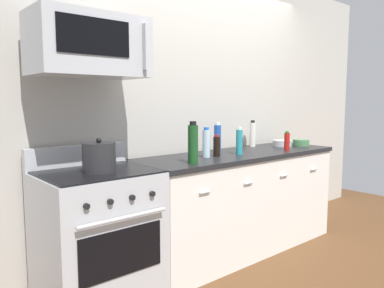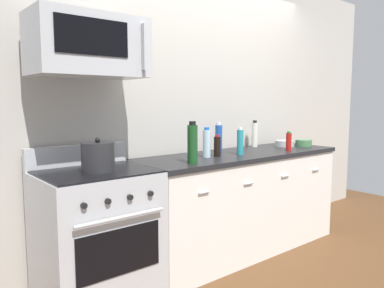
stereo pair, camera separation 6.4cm
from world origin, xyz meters
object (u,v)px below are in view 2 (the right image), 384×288
Objects in this scene: bottle_wine_green at (192,144)px; bottle_dish_soap at (240,142)px; bottle_soda_blue at (219,138)px; bowl_green_glaze at (304,143)px; range_oven at (97,235)px; microwave at (88,46)px; stockpot at (98,157)px; bottle_soy_sauce_dark at (217,146)px; bottle_hot_sauce_red at (289,142)px; bottle_vinegar_white at (255,134)px; bowl_steel_prep at (284,143)px; bottle_water_clear at (207,143)px.

bottle_dish_soap is at bearing 9.84° from bottle_wine_green.
bowl_green_glaze is at bearing -13.41° from bottle_soda_blue.
range_oven is 1.44× the size of microwave.
stockpot is at bearing -90.13° from microwave.
bottle_soy_sauce_dark is at bearing -1.82° from range_oven.
bottle_hot_sauce_red is 0.42m from bottle_vinegar_white.
bottle_soda_blue is 1.00× the size of bottle_vinegar_white.
bottle_soy_sauce_dark reaches higher than bowl_green_glaze.
microwave is 1.52m from bottle_dish_soap.
bottle_dish_soap is 0.62m from bottle_vinegar_white.
bowl_steel_prep is (0.26, -0.18, -0.10)m from bottle_vinegar_white.
bottle_soda_blue is 1.03m from bowl_green_glaze.
bottle_soda_blue reaches higher than bowl_green_glaze.
bottle_wine_green is at bearing -15.21° from range_oven.
microwave is 4.03× the size of bottle_soy_sauce_dark.
bottle_wine_green is 1.40× the size of stockpot.
bottle_hot_sauce_red is at bearing -11.39° from bottle_water_clear.
bowl_steel_prep is (2.14, 0.05, 0.48)m from range_oven.
microwave reaches higher than range_oven.
bottle_soda_blue is at bearing 166.59° from bowl_green_glaze.
stockpot is at bearing 179.68° from bowl_green_glaze.
stockpot is (-1.10, -0.02, 0.01)m from bottle_soy_sauce_dark.
bottle_water_clear is 0.36m from bottle_soda_blue.
bottle_water_clear is 0.34m from bottle_dish_soap.
bottle_soda_blue reaches higher than bottle_soy_sauce_dark.
bottle_water_clear is 1.37× the size of bottle_hot_sauce_red.
range_oven is at bearing 164.79° from bottle_wine_green.
bottle_wine_green is at bearing -18.57° from microwave.
bottle_hot_sauce_red and bottle_soy_sauce_dark have the same top height.
bowl_steel_prep is at bearing 146.45° from bowl_green_glaze.
bottle_wine_green is 1.17× the size of bottle_vinegar_white.
bottle_hot_sauce_red is (1.88, -0.19, 0.54)m from range_oven.
bottle_vinegar_white is at bearing 91.71° from bottle_hot_sauce_red.
bowl_steel_prep is at bearing 0.07° from microwave.
microwave is at bearing 172.91° from bottle_hot_sauce_red.
bottle_wine_green is at bearing -170.16° from bottle_dish_soap.
bottle_wine_green reaches higher than bottle_water_clear.
range_oven is 5.78× the size of bottle_soy_sauce_dark.
stockpot is at bearing -179.05° from bottle_soy_sauce_dark.
bowl_green_glaze is at bearing -0.32° from stockpot.
bottle_vinegar_white is (1.87, 0.18, -0.70)m from microwave.
bottle_dish_soap is 0.75× the size of bottle_wine_green.
bottle_water_clear is at bearing -3.23° from microwave.
bottle_dish_soap is at bearing -170.95° from bowl_steel_prep.
stockpot reaches higher than bottle_soy_sauce_dark.
bottle_vinegar_white is at bearing 6.92° from range_oven.
microwave is 0.74m from stockpot.
bottle_soy_sauce_dark is 0.81× the size of stockpot.
bottle_soy_sauce_dark is 0.58× the size of bottle_wine_green.
bottle_dish_soap is at bearing -1.17° from stockpot.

